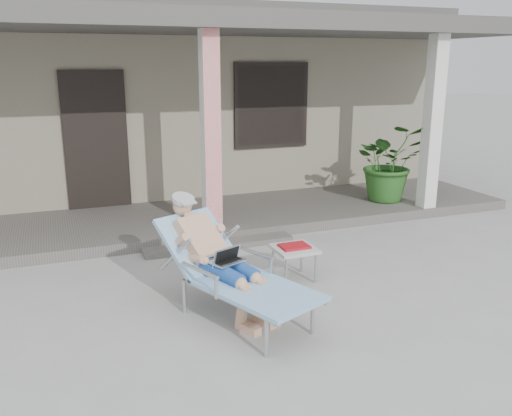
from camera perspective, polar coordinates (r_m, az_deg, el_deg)
name	(u,v)px	position (r m, az deg, el deg)	size (l,w,h in m)	color
ground	(274,304)	(5.55, 1.86, -10.08)	(60.00, 60.00, 0.00)	#9E9E99
house	(150,98)	(11.31, -11.10, 11.33)	(10.40, 5.40, 3.30)	gray
porch_deck	(197,219)	(8.19, -6.24, -1.17)	(10.00, 2.00, 0.15)	#605B56
porch_overhang	(192,30)	(7.83, -6.73, 18.16)	(10.00, 2.30, 2.85)	silver
porch_step	(219,245)	(7.15, -3.87, -3.88)	(2.00, 0.30, 0.07)	#605B56
lounger	(224,242)	(5.11, -3.38, -3.64)	(1.29, 1.85, 1.17)	#B7B7BC
side_table	(294,250)	(6.03, 4.06, -4.48)	(0.45, 0.45, 0.40)	#BABAB5
potted_palm	(389,162)	(9.11, 13.87, 4.71)	(1.14, 0.99, 1.27)	#26591E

